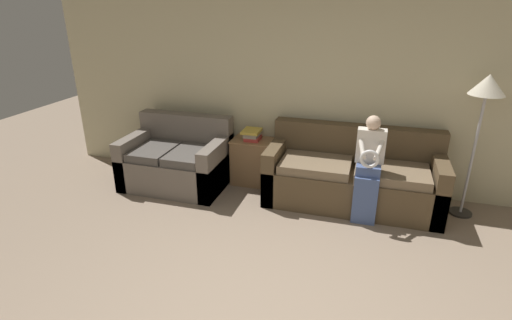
{
  "coord_description": "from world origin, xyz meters",
  "views": [
    {
      "loc": [
        0.57,
        -2.08,
        2.4
      ],
      "look_at": [
        -0.59,
        1.8,
        0.76
      ],
      "focal_mm": 28.0,
      "sensor_mm": 36.0,
      "label": 1
    }
  ],
  "objects_px": {
    "book_stack": "(252,134)",
    "floor_lamp": "(486,95)",
    "couch_main": "(352,177)",
    "side_shelf": "(252,161)",
    "couch_side": "(178,162)",
    "child_left_seated": "(369,165)"
  },
  "relations": [
    {
      "from": "book_stack",
      "to": "child_left_seated",
      "type": "bearing_deg",
      "value": -19.68
    },
    {
      "from": "couch_main",
      "to": "floor_lamp",
      "type": "distance_m",
      "value": 1.7
    },
    {
      "from": "couch_side",
      "to": "side_shelf",
      "type": "distance_m",
      "value": 1.03
    },
    {
      "from": "couch_side",
      "to": "side_shelf",
      "type": "relative_size",
      "value": 2.13
    },
    {
      "from": "couch_side",
      "to": "floor_lamp",
      "type": "height_order",
      "value": "floor_lamp"
    },
    {
      "from": "book_stack",
      "to": "floor_lamp",
      "type": "relative_size",
      "value": 0.17
    },
    {
      "from": "side_shelf",
      "to": "book_stack",
      "type": "height_order",
      "value": "book_stack"
    },
    {
      "from": "couch_main",
      "to": "floor_lamp",
      "type": "xyz_separation_m",
      "value": [
        1.29,
        0.08,
        1.11
      ]
    },
    {
      "from": "book_stack",
      "to": "floor_lamp",
      "type": "xyz_separation_m",
      "value": [
        2.66,
        -0.12,
        0.74
      ]
    },
    {
      "from": "couch_side",
      "to": "couch_main",
      "type": "bearing_deg",
      "value": 3.09
    },
    {
      "from": "couch_side",
      "to": "book_stack",
      "type": "bearing_deg",
      "value": 18.35
    },
    {
      "from": "side_shelf",
      "to": "child_left_seated",
      "type": "bearing_deg",
      "value": -19.9
    },
    {
      "from": "couch_main",
      "to": "child_left_seated",
      "type": "height_order",
      "value": "child_left_seated"
    },
    {
      "from": "floor_lamp",
      "to": "couch_side",
      "type": "bearing_deg",
      "value": -176.79
    },
    {
      "from": "couch_main",
      "to": "book_stack",
      "type": "height_order",
      "value": "couch_main"
    },
    {
      "from": "couch_main",
      "to": "couch_side",
      "type": "distance_m",
      "value": 2.34
    },
    {
      "from": "side_shelf",
      "to": "book_stack",
      "type": "distance_m",
      "value": 0.38
    },
    {
      "from": "couch_main",
      "to": "child_left_seated",
      "type": "bearing_deg",
      "value": -63.55
    },
    {
      "from": "side_shelf",
      "to": "floor_lamp",
      "type": "distance_m",
      "value": 2.89
    },
    {
      "from": "couch_main",
      "to": "child_left_seated",
      "type": "relative_size",
      "value": 1.73
    },
    {
      "from": "couch_side",
      "to": "child_left_seated",
      "type": "relative_size",
      "value": 1.11
    },
    {
      "from": "couch_main",
      "to": "book_stack",
      "type": "bearing_deg",
      "value": 171.77
    }
  ]
}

